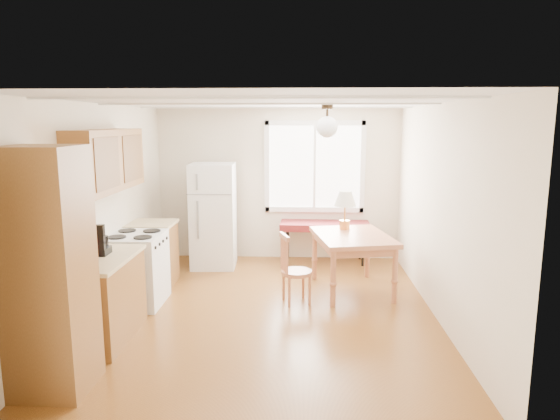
# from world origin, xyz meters

# --- Properties ---
(room_shell) EXTENTS (4.60, 5.60, 2.62)m
(room_shell) POSITION_xyz_m (0.00, 0.00, 1.25)
(room_shell) COLOR #5A3212
(room_shell) RESTS_ON ground
(kitchen_run) EXTENTS (0.65, 3.40, 2.20)m
(kitchen_run) POSITION_xyz_m (-1.72, -0.63, 0.84)
(kitchen_run) COLOR brown
(kitchen_run) RESTS_ON ground
(window_unit) EXTENTS (1.64, 0.05, 1.51)m
(window_unit) POSITION_xyz_m (0.60, 2.47, 1.55)
(window_unit) COLOR white
(window_unit) RESTS_ON room_shell
(pendant_light) EXTENTS (0.26, 0.26, 0.40)m
(pendant_light) POSITION_xyz_m (0.70, 0.40, 2.24)
(pendant_light) COLOR black
(pendant_light) RESTS_ON room_shell
(refrigerator) EXTENTS (0.71, 0.72, 1.64)m
(refrigerator) POSITION_xyz_m (-1.00, 1.91, 0.82)
(refrigerator) COLOR white
(refrigerator) RESTS_ON ground
(bench) EXTENTS (1.46, 0.58, 0.67)m
(bench) POSITION_xyz_m (0.77, 2.22, 0.60)
(bench) COLOR maroon
(bench) RESTS_ON ground
(dining_table) EXTENTS (1.16, 1.41, 0.78)m
(dining_table) POSITION_xyz_m (1.09, 0.83, 0.68)
(dining_table) COLOR #A5603F
(dining_table) RESTS_ON ground
(chair) EXTENTS (0.43, 0.42, 0.89)m
(chair) POSITION_xyz_m (0.26, 0.30, 0.51)
(chair) COLOR #A5603F
(chair) RESTS_ON ground
(table_lamp) EXTENTS (0.31, 0.31, 0.54)m
(table_lamp) POSITION_xyz_m (1.01, 1.19, 1.18)
(table_lamp) COLOR #D59044
(table_lamp) RESTS_ON dining_table
(coffee_maker) EXTENTS (0.17, 0.23, 0.34)m
(coffee_maker) POSITION_xyz_m (-1.72, -0.76, 1.02)
(coffee_maker) COLOR black
(coffee_maker) RESTS_ON kitchen_run
(kettle) EXTENTS (0.12, 0.12, 0.24)m
(kettle) POSITION_xyz_m (-1.79, -0.98, 1.00)
(kettle) COLOR red
(kettle) RESTS_ON kitchen_run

